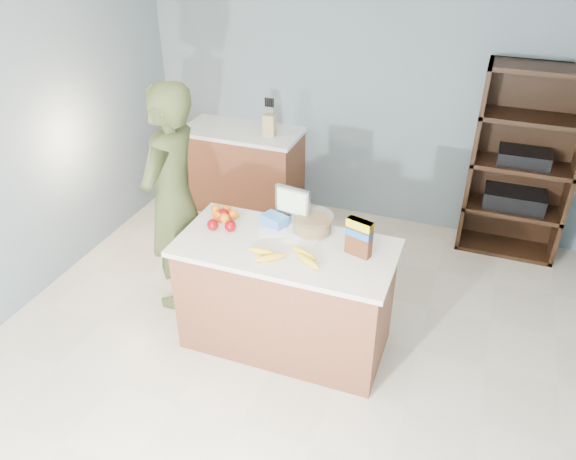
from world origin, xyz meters
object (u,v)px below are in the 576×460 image
(cereal_box, at_px, (359,235))
(counter_peninsula, at_px, (286,299))
(tv, at_px, (293,203))
(shelving_unit, at_px, (521,166))
(person, at_px, (173,200))

(cereal_box, bearing_deg, counter_peninsula, -172.16)
(tv, bearing_deg, cereal_box, -24.61)
(shelving_unit, xyz_separation_m, tv, (-1.62, -1.72, 0.19))
(counter_peninsula, relative_size, shelving_unit, 0.87)
(shelving_unit, xyz_separation_m, person, (-2.59, -1.81, 0.09))
(counter_peninsula, relative_size, cereal_box, 5.73)
(counter_peninsula, bearing_deg, person, 167.19)
(tv, distance_m, cereal_box, 0.63)
(shelving_unit, relative_size, cereal_box, 6.61)
(counter_peninsula, distance_m, person, 1.19)
(shelving_unit, distance_m, cereal_box, 2.25)
(counter_peninsula, distance_m, tv, 0.73)
(counter_peninsula, xyz_separation_m, tv, (-0.07, 0.33, 0.64))
(person, bearing_deg, counter_peninsula, 76.42)
(counter_peninsula, distance_m, cereal_box, 0.82)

